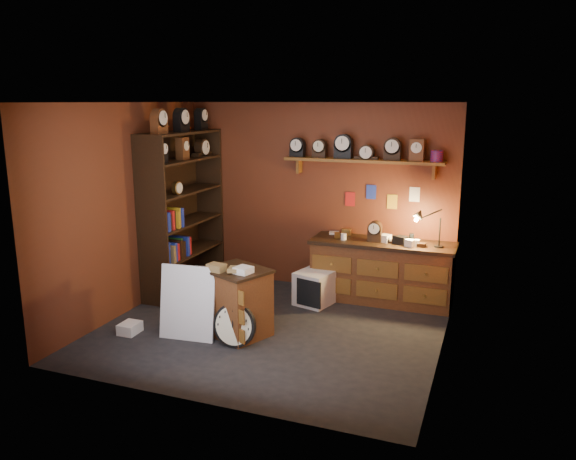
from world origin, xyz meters
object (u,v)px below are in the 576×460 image
Objects in this scene: workbench at (382,268)px; big_round_clock at (235,325)px; shelving_unit at (181,205)px; low_cabinet at (237,299)px.

big_round_clock is at bearing -121.41° from workbench.
big_round_clock is (1.59, -1.56, -1.01)m from shelving_unit.
low_cabinet is at bearing 109.99° from big_round_clock.
low_cabinet is 1.77× the size of big_round_clock.
workbench is at bearing 76.13° from low_cabinet.
low_cabinet is (-1.36, -1.75, -0.04)m from workbench.
low_cabinet reaches higher than big_round_clock.
workbench reaches higher than low_cabinet.
shelving_unit is at bearing -170.13° from workbench.
workbench is 2.17× the size of low_cabinet.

